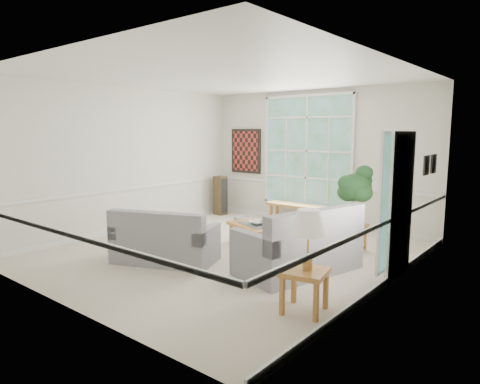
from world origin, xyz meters
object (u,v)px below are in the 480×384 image
at_px(loveseat_front, 165,235).
at_px(end_table, 350,236).
at_px(coffee_table, 254,235).
at_px(loveseat_right, 298,239).
at_px(side_table, 304,291).

distance_m(loveseat_front, end_table, 3.25).
bearing_deg(coffee_table, loveseat_right, -6.18).
relative_size(loveseat_front, coffee_table, 1.51).
bearing_deg(coffee_table, loveseat_front, -86.87).
height_order(loveseat_front, coffee_table, loveseat_front).
distance_m(loveseat_right, coffee_table, 1.59).
bearing_deg(end_table, loveseat_right, -92.79).
relative_size(coffee_table, side_table, 2.09).
height_order(loveseat_right, end_table, loveseat_right).
bearing_deg(coffee_table, end_table, 53.39).
height_order(loveseat_right, loveseat_front, loveseat_right).
xyz_separation_m(loveseat_right, end_table, (0.08, 1.64, -0.26)).
relative_size(loveseat_right, end_table, 3.92).
xyz_separation_m(loveseat_right, loveseat_front, (-1.92, -0.92, -0.07)).
xyz_separation_m(end_table, side_table, (0.75, -2.85, 0.02)).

